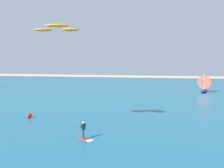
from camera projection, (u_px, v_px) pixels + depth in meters
ocean at (145, 93)px, 59.82m from camera, size 160.00×90.00×0.10m
kitesurfer at (85, 133)px, 25.49m from camera, size 1.93×1.58×1.67m
kite at (56, 28)px, 28.75m from camera, size 5.06×2.17×0.74m
sailboat_near_shore at (205, 84)px, 60.39m from camera, size 3.30×3.69×4.15m
marker_buoy at (29, 115)px, 34.55m from camera, size 0.64×0.64×0.64m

